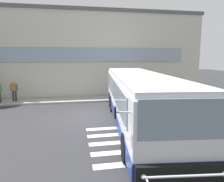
{
  "coord_description": "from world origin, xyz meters",
  "views": [
    {
      "loc": [
        -0.7,
        -12.2,
        3.53
      ],
      "look_at": [
        1.57,
        0.11,
        1.5
      ],
      "focal_mm": 32.91,
      "sensor_mm": 36.0,
      "label": 1
    }
  ],
  "objects": [
    {
      "name": "ground_plane",
      "position": [
        0.0,
        0.0,
        -0.01
      ],
      "size": [
        80.0,
        90.0,
        0.02
      ],
      "primitive_type": "cube",
      "color": "#2B2B2D",
      "rests_on": "ground"
    },
    {
      "name": "bay_paint_stripes",
      "position": [
        2.0,
        -4.2,
        0.0
      ],
      "size": [
        4.4,
        3.96,
        0.01
      ],
      "color": "silver",
      "rests_on": "ground"
    },
    {
      "name": "terminal_building",
      "position": [
        -0.69,
        11.64,
        3.88
      ],
      "size": [
        24.34,
        13.8,
        7.78
      ],
      "color": "beige",
      "rests_on": "ground"
    },
    {
      "name": "boarding_curb",
      "position": [
        0.0,
        4.8,
        0.07
      ],
      "size": [
        26.54,
        2.0,
        0.15
      ],
      "primitive_type": "cube",
      "color": "#9E9B93",
      "rests_on": "ground"
    },
    {
      "name": "bus_main_foreground",
      "position": [
        2.61,
        -1.91,
        1.34
      ],
      "size": [
        4.32,
        12.49,
        2.7
      ],
      "color": "silver",
      "rests_on": "ground"
    },
    {
      "name": "passenger_by_doorway",
      "position": [
        -5.36,
        4.72,
        1.08
      ],
      "size": [
        0.59,
        0.23,
        1.68
      ],
      "color": "#2D2D33",
      "rests_on": "boarding_curb"
    },
    {
      "name": "safety_bollard_yellow",
      "position": [
        3.76,
        3.6,
        0.45
      ],
      "size": [
        0.18,
        0.18,
        0.9
      ],
      "primitive_type": "cylinder",
      "color": "yellow",
      "rests_on": "ground"
    }
  ]
}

